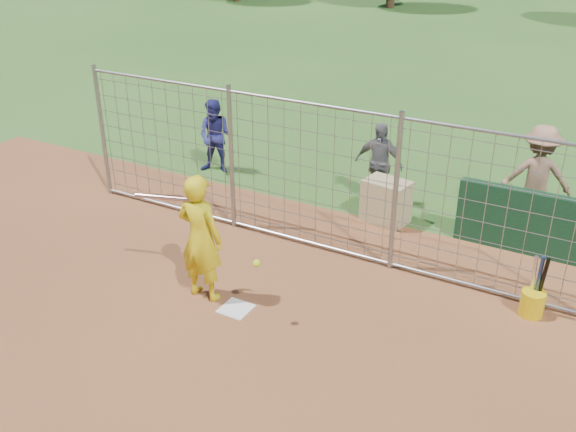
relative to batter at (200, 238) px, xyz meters
The scene contains 11 objects.
ground 1.16m from the batter, 11.52° to the left, with size 100.00×100.00×0.00m, color #2D591E.
home_plate 1.15m from the batter, ahead, with size 0.43×0.43×0.02m, color silver.
dugout_wall 5.50m from the batter, 42.84° to the left, with size 2.60×0.20×1.10m, color #11381E.
batter is the anchor object (origin of this frame).
bystander_a 4.95m from the batter, 122.73° to the left, with size 0.78×0.61×1.60m, color navy.
bystander_b 4.47m from the batter, 77.49° to the left, with size 0.95×0.40×1.63m, color slate.
bystander_c 6.14m from the batter, 52.19° to the left, with size 1.21×0.70×1.88m, color #986C52.
equipment_bin 3.98m from the batter, 68.85° to the left, with size 0.80×0.55×0.80m, color tan.
equipment_in_play 0.50m from the batter, 111.55° to the right, with size 1.96×0.33×0.72m.
bucket_with_bats 4.80m from the batter, 23.41° to the left, with size 0.34×0.35×0.97m.
backstop_fence 2.23m from the batter, 73.78° to the left, with size 9.08×0.08×2.60m.
Camera 1 is at (4.45, -6.56, 5.28)m, focal length 40.00 mm.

